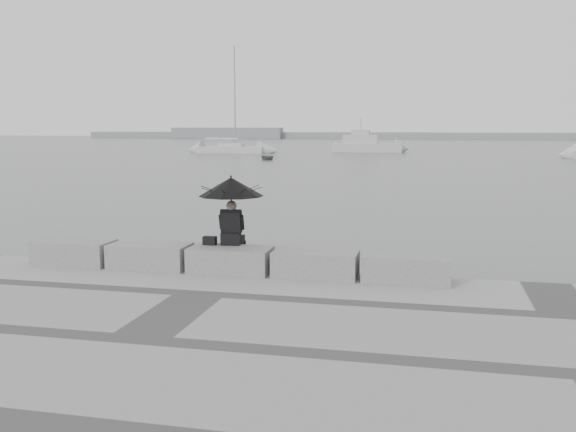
% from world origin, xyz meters
% --- Properties ---
extents(ground, '(360.00, 360.00, 0.00)m').
position_xyz_m(ground, '(0.00, 0.00, 0.00)').
color(ground, '#4E5153').
rests_on(ground, ground).
extents(stone_block_far_left, '(1.60, 0.80, 0.50)m').
position_xyz_m(stone_block_far_left, '(-3.40, -0.45, 0.75)').
color(stone_block_far_left, slate).
rests_on(stone_block_far_left, promenade).
extents(stone_block_left, '(1.60, 0.80, 0.50)m').
position_xyz_m(stone_block_left, '(-1.70, -0.45, 0.75)').
color(stone_block_left, slate).
rests_on(stone_block_left, promenade).
extents(stone_block_centre, '(1.60, 0.80, 0.50)m').
position_xyz_m(stone_block_centre, '(0.00, -0.45, 0.75)').
color(stone_block_centre, slate).
rests_on(stone_block_centre, promenade).
extents(stone_block_right, '(1.60, 0.80, 0.50)m').
position_xyz_m(stone_block_right, '(1.70, -0.45, 0.75)').
color(stone_block_right, slate).
rests_on(stone_block_right, promenade).
extents(stone_block_far_right, '(1.60, 0.80, 0.50)m').
position_xyz_m(stone_block_far_right, '(3.40, -0.45, 0.75)').
color(stone_block_far_right, slate).
rests_on(stone_block_far_right, promenade).
extents(seated_person, '(1.31, 1.31, 1.39)m').
position_xyz_m(seated_person, '(-0.08, -0.12, 2.03)').
color(seated_person, black).
rests_on(seated_person, stone_block_centre).
extents(bag, '(0.26, 0.15, 0.17)m').
position_xyz_m(bag, '(-0.49, -0.27, 1.08)').
color(bag, black).
rests_on(bag, stone_block_centre).
extents(distant_landmass, '(180.00, 8.00, 2.80)m').
position_xyz_m(distant_landmass, '(-8.14, 154.51, 0.90)').
color(distant_landmass, gray).
rests_on(distant_landmass, ground).
extents(sailboat_left, '(8.63, 2.76, 12.90)m').
position_xyz_m(sailboat_left, '(-20.40, 63.37, 0.51)').
color(sailboat_left, silver).
rests_on(sailboat_left, ground).
extents(motor_cruiser, '(8.81, 2.92, 4.50)m').
position_xyz_m(motor_cruiser, '(-4.36, 69.93, 0.89)').
color(motor_cruiser, silver).
rests_on(motor_cruiser, ground).
extents(dinghy, '(3.19, 2.06, 0.50)m').
position_xyz_m(dinghy, '(-12.23, 49.50, 0.25)').
color(dinghy, gray).
rests_on(dinghy, ground).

